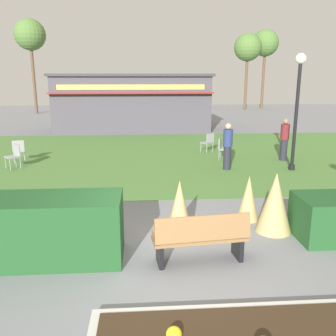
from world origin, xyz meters
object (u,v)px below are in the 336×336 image
at_px(cafe_chair_center, 19,149).
at_px(cafe_chair_east, 15,154).
at_px(food_kiosk, 133,102).
at_px(tree_center_bg, 265,44).
at_px(lamppost_mid, 298,98).
at_px(park_bench, 201,238).
at_px(cafe_chair_north, 223,147).
at_px(tree_right_bg, 248,48).
at_px(person_strolling, 228,146).
at_px(parked_car_west_slot, 112,109).
at_px(tree_left_bg, 30,36).
at_px(cafe_chair_west, 208,141).
at_px(person_standing, 284,139).

bearing_deg(cafe_chair_center, cafe_chair_east, -80.04).
bearing_deg(food_kiosk, tree_center_bg, 49.17).
height_order(lamppost_mid, food_kiosk, lamppost_mid).
bearing_deg(park_bench, tree_center_bg, 70.09).
xyz_separation_m(cafe_chair_north, tree_right_bg, (7.66, 23.84, 5.75)).
distance_m(park_bench, person_strolling, 7.10).
relative_size(parked_car_west_slot, tree_left_bg, 0.50).
bearing_deg(tree_right_bg, cafe_chair_north, -107.80).
relative_size(park_bench, food_kiosk, 0.18).
bearing_deg(tree_center_bg, cafe_chair_center, -125.75).
relative_size(cafe_chair_west, tree_center_bg, 0.11).
relative_size(cafe_chair_north, person_standing, 0.53).
xyz_separation_m(cafe_chair_north, person_standing, (2.45, -0.26, 0.33)).
bearing_deg(tree_right_bg, cafe_chair_west, -109.60).
xyz_separation_m(person_strolling, tree_center_bg, (10.12, 26.85, 5.96)).
distance_m(food_kiosk, person_strolling, 11.54).
bearing_deg(food_kiosk, person_standing, -56.76).
bearing_deg(parked_car_west_slot, person_strolling, -73.89).
distance_m(park_bench, person_standing, 9.37).
height_order(person_standing, tree_left_bg, tree_left_bg).
xyz_separation_m(cafe_chair_west, tree_right_bg, (7.98, 22.40, 5.75)).
xyz_separation_m(park_bench, tree_left_bg, (-11.05, 29.62, 6.55)).
height_order(cafe_chair_east, parked_car_west_slot, parked_car_west_slot).
xyz_separation_m(cafe_chair_center, tree_center_bg, (18.07, 25.11, 6.29)).
bearing_deg(lamppost_mid, person_standing, 79.68).
distance_m(lamppost_mid, cafe_chair_west, 4.59).
relative_size(tree_left_bg, tree_right_bg, 1.10).
relative_size(lamppost_mid, person_strolling, 2.41).
bearing_deg(cafe_chair_east, tree_left_bg, 103.56).
relative_size(cafe_chair_north, parked_car_west_slot, 0.21).
bearing_deg(lamppost_mid, cafe_chair_north, 139.74).
bearing_deg(cafe_chair_center, tree_left_bg, 103.73).
bearing_deg(person_standing, lamppost_mid, -102.85).
height_order(lamppost_mid, tree_left_bg, tree_left_bg).
relative_size(cafe_chair_center, parked_car_west_slot, 0.21).
height_order(cafe_chair_center, person_standing, person_standing).
distance_m(cafe_chair_north, tree_center_bg, 27.87).
bearing_deg(cafe_chair_north, cafe_chair_east, -173.80).
height_order(cafe_chair_east, person_standing, person_standing).
bearing_deg(park_bench, cafe_chair_east, 127.32).
bearing_deg(food_kiosk, cafe_chair_west, -65.98).
height_order(food_kiosk, tree_right_bg, tree_right_bg).
bearing_deg(tree_left_bg, cafe_chair_east, -76.44).
height_order(tree_right_bg, tree_center_bg, tree_center_bg).
bearing_deg(cafe_chair_west, parked_car_west_slot, 108.42).
xyz_separation_m(food_kiosk, cafe_chair_east, (-4.12, -10.19, -1.24)).
bearing_deg(parked_car_west_slot, park_bench, -82.23).
xyz_separation_m(park_bench, cafe_chair_west, (1.92, 9.80, 0.05)).
relative_size(person_standing, tree_left_bg, 0.20).
bearing_deg(park_bench, cafe_chair_west, 78.91).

